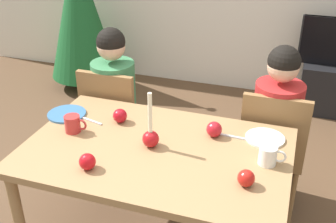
{
  "coord_description": "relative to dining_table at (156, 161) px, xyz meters",
  "views": [
    {
      "loc": [
        0.65,
        -1.73,
        1.95
      ],
      "look_at": [
        0.0,
        0.2,
        0.87
      ],
      "focal_mm": 44.32,
      "sensor_mm": 36.0,
      "label": 1
    }
  ],
  "objects": [
    {
      "name": "apple_by_right_mug",
      "position": [
        0.26,
        0.22,
        0.13
      ],
      "size": [
        0.09,
        0.09,
        0.09
      ],
      "primitive_type": "sphere",
      "color": "red",
      "rests_on": "dining_table"
    },
    {
      "name": "apple_by_left_plate",
      "position": [
        -0.3,
        0.2,
        0.12
      ],
      "size": [
        0.08,
        0.08,
        0.08
      ],
      "primitive_type": "sphere",
      "color": "#B10F1B",
      "rests_on": "dining_table"
    },
    {
      "name": "tv_stand",
      "position": [
        1.02,
        2.3,
        -0.43
      ],
      "size": [
        0.64,
        0.4,
        0.48
      ],
      "primitive_type": "cube",
      "color": "black",
      "rests_on": "ground"
    },
    {
      "name": "plate_left",
      "position": [
        -0.64,
        0.18,
        0.09
      ],
      "size": [
        0.23,
        0.23,
        0.01
      ],
      "primitive_type": "cylinder",
      "color": "teal",
      "rests_on": "dining_table"
    },
    {
      "name": "apple_far_edge",
      "position": [
        -0.25,
        -0.28,
        0.12
      ],
      "size": [
        0.08,
        0.08,
        0.08
      ],
      "primitive_type": "sphere",
      "color": "red",
      "rests_on": "dining_table"
    },
    {
      "name": "person_right_child",
      "position": [
        0.57,
        0.64,
        -0.1
      ],
      "size": [
        0.3,
        0.3,
        1.17
      ],
      "color": "#33384C",
      "rests_on": "ground"
    },
    {
      "name": "christmas_tree",
      "position": [
        -1.61,
        2.08,
        0.16
      ],
      "size": [
        0.73,
        0.73,
        1.6
      ],
      "color": "brown",
      "rests_on": "ground"
    },
    {
      "name": "mug_right",
      "position": [
        0.58,
        0.05,
        0.13
      ],
      "size": [
        0.14,
        0.09,
        0.1
      ],
      "color": "white",
      "rests_on": "dining_table"
    },
    {
      "name": "apple_near_candle",
      "position": [
        0.5,
        -0.16,
        0.12
      ],
      "size": [
        0.08,
        0.08,
        0.08
      ],
      "primitive_type": "sphere",
      "color": "red",
      "rests_on": "dining_table"
    },
    {
      "name": "fork_right",
      "position": [
        0.37,
        0.24,
        0.09
      ],
      "size": [
        0.18,
        0.02,
        0.01
      ],
      "primitive_type": "cube",
      "rotation": [
        0.0,
        0.0,
        -0.06
      ],
      "color": "silver",
      "rests_on": "dining_table"
    },
    {
      "name": "chair_left",
      "position": [
        -0.55,
        0.61,
        -0.15
      ],
      "size": [
        0.4,
        0.4,
        0.9
      ],
      "color": "olive",
      "rests_on": "ground"
    },
    {
      "name": "chair_right",
      "position": [
        0.57,
        0.61,
        -0.15
      ],
      "size": [
        0.4,
        0.4,
        0.9
      ],
      "color": "olive",
      "rests_on": "ground"
    },
    {
      "name": "candle_centerpiece",
      "position": [
        -0.03,
        0.01,
        0.15
      ],
      "size": [
        0.09,
        0.09,
        0.31
      ],
      "color": "red",
      "rests_on": "dining_table"
    },
    {
      "name": "fork_left",
      "position": [
        -0.47,
        0.15,
        0.09
      ],
      "size": [
        0.18,
        0.06,
        0.01
      ],
      "primitive_type": "cube",
      "rotation": [
        0.0,
        0.0,
        -0.26
      ],
      "color": "silver",
      "rests_on": "dining_table"
    },
    {
      "name": "mug_left",
      "position": [
        -0.5,
        0.02,
        0.13
      ],
      "size": [
        0.13,
        0.09,
        0.1
      ],
      "color": "#B72D2D",
      "rests_on": "dining_table"
    },
    {
      "name": "dining_table",
      "position": [
        0.0,
        0.0,
        0.0
      ],
      "size": [
        1.4,
        0.9,
        0.75
      ],
      "color": "#99754C",
      "rests_on": "ground"
    },
    {
      "name": "person_left_child",
      "position": [
        -0.55,
        0.64,
        -0.1
      ],
      "size": [
        0.3,
        0.3,
        1.17
      ],
      "color": "#33384C",
      "rests_on": "ground"
    },
    {
      "name": "plate_right",
      "position": [
        0.53,
        0.28,
        0.09
      ],
      "size": [
        0.21,
        0.21,
        0.01
      ],
      "primitive_type": "cylinder",
      "color": "white",
      "rests_on": "dining_table"
    }
  ]
}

